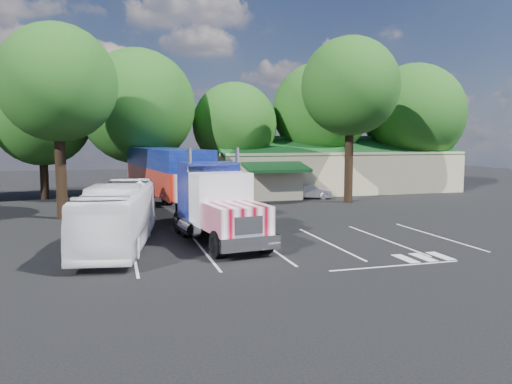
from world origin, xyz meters
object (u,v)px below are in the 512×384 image
object	(u,v)px
woman	(269,215)
tour_bus	(119,215)
bicycle	(242,205)
semi_truck	(176,178)
silver_sedan	(310,192)

from	to	relation	value
woman	tour_bus	world-z (taller)	tour_bus
woman	bicycle	xyz separation A→B (m)	(0.20, 7.26, -0.34)
semi_truck	tour_bus	world-z (taller)	semi_truck
tour_bus	silver_sedan	world-z (taller)	tour_bus
semi_truck	silver_sedan	size ratio (longest dim) A/B	6.09
silver_sedan	tour_bus	bearing A→B (deg)	150.24
semi_truck	bicycle	bearing A→B (deg)	15.28
tour_bus	silver_sedan	distance (m)	22.59
tour_bus	silver_sedan	xyz separation A→B (m)	(16.42, 15.49, -0.92)
woman	silver_sedan	xyz separation A→B (m)	(7.82, 12.80, -0.14)
bicycle	tour_bus	xyz separation A→B (m)	(-8.80, -9.94, 1.12)
woman	bicycle	bearing A→B (deg)	-7.98
bicycle	tour_bus	world-z (taller)	tour_bus
woman	silver_sedan	bearing A→B (deg)	-37.83
bicycle	semi_truck	bearing A→B (deg)	-167.77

